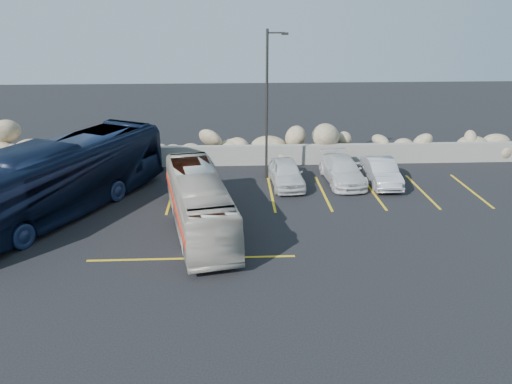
{
  "coord_description": "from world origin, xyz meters",
  "views": [
    {
      "loc": [
        0.66,
        -16.94,
        9.22
      ],
      "look_at": [
        1.66,
        4.0,
        1.25
      ],
      "focal_mm": 35.0,
      "sensor_mm": 36.0,
      "label": 1
    }
  ],
  "objects_px": {
    "lamppost": "(268,102)",
    "vintage_bus": "(199,202)",
    "car_b": "(381,172)",
    "car_c": "(342,170)",
    "tour_coach": "(57,179)",
    "car_a": "(286,173)"
  },
  "relations": [
    {
      "from": "tour_coach",
      "to": "car_b",
      "type": "bearing_deg",
      "value": 40.02
    },
    {
      "from": "tour_coach",
      "to": "car_a",
      "type": "distance_m",
      "value": 11.43
    },
    {
      "from": "car_c",
      "to": "lamppost",
      "type": "bearing_deg",
      "value": 165.16
    },
    {
      "from": "vintage_bus",
      "to": "tour_coach",
      "type": "bearing_deg",
      "value": 152.6
    },
    {
      "from": "car_a",
      "to": "lamppost",
      "type": "bearing_deg",
      "value": 123.76
    },
    {
      "from": "vintage_bus",
      "to": "car_c",
      "type": "height_order",
      "value": "vintage_bus"
    },
    {
      "from": "lamppost",
      "to": "tour_coach",
      "type": "relative_size",
      "value": 0.65
    },
    {
      "from": "lamppost",
      "to": "car_a",
      "type": "distance_m",
      "value": 3.93
    },
    {
      "from": "vintage_bus",
      "to": "car_b",
      "type": "xyz_separation_m",
      "value": [
        9.49,
        5.28,
        -0.54
      ]
    },
    {
      "from": "car_a",
      "to": "car_c",
      "type": "distance_m",
      "value": 3.14
    },
    {
      "from": "car_a",
      "to": "tour_coach",
      "type": "bearing_deg",
      "value": -165.78
    },
    {
      "from": "tour_coach",
      "to": "car_a",
      "type": "bearing_deg",
      "value": 45.37
    },
    {
      "from": "lamppost",
      "to": "vintage_bus",
      "type": "bearing_deg",
      "value": -117.57
    },
    {
      "from": "car_a",
      "to": "car_b",
      "type": "relative_size",
      "value": 0.99
    },
    {
      "from": "vintage_bus",
      "to": "car_a",
      "type": "height_order",
      "value": "vintage_bus"
    },
    {
      "from": "vintage_bus",
      "to": "lamppost",
      "type": "bearing_deg",
      "value": 51.05
    },
    {
      "from": "car_a",
      "to": "car_c",
      "type": "height_order",
      "value": "car_a"
    },
    {
      "from": "lamppost",
      "to": "car_c",
      "type": "xyz_separation_m",
      "value": [
        4.05,
        -0.85,
        -3.63
      ]
    },
    {
      "from": "car_a",
      "to": "car_b",
      "type": "distance_m",
      "value": 5.16
    },
    {
      "from": "tour_coach",
      "to": "car_a",
      "type": "xyz_separation_m",
      "value": [
        10.87,
        3.39,
        -1.03
      ]
    },
    {
      "from": "tour_coach",
      "to": "car_c",
      "type": "bearing_deg",
      "value": 43.18
    },
    {
      "from": "vintage_bus",
      "to": "car_b",
      "type": "distance_m",
      "value": 10.87
    }
  ]
}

